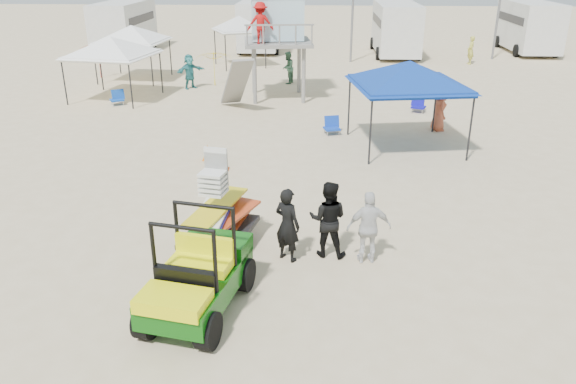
# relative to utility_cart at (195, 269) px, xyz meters

# --- Properties ---
(ground) EXTENTS (140.00, 140.00, 0.00)m
(ground) POSITION_rel_utility_cart_xyz_m (1.00, -0.34, -0.90)
(ground) COLOR beige
(ground) RESTS_ON ground
(utility_cart) EXTENTS (1.74, 2.73, 1.92)m
(utility_cart) POSITION_rel_utility_cart_xyz_m (0.00, 0.00, 0.00)
(utility_cart) COLOR #0C4F0C
(utility_cart) RESTS_ON ground
(surf_trailer) EXTENTS (1.61, 2.45, 2.06)m
(surf_trailer) POSITION_rel_utility_cart_xyz_m (0.01, 2.34, -0.05)
(surf_trailer) COLOR black
(surf_trailer) RESTS_ON ground
(man_left) EXTENTS (0.71, 0.65, 1.63)m
(man_left) POSITION_rel_utility_cart_xyz_m (1.52, 2.04, -0.08)
(man_left) COLOR black
(man_left) RESTS_ON ground
(man_mid) EXTENTS (0.91, 0.75, 1.70)m
(man_mid) POSITION_rel_utility_cart_xyz_m (2.37, 2.29, -0.04)
(man_mid) COLOR black
(man_mid) RESTS_ON ground
(man_right) EXTENTS (0.98, 0.51, 1.59)m
(man_right) POSITION_rel_utility_cart_xyz_m (3.22, 2.04, -0.10)
(man_right) COLOR silver
(man_right) RESTS_ON ground
(lifeguard_tower) EXTENTS (3.26, 3.26, 4.64)m
(lifeguard_tower) POSITION_rel_utility_cart_xyz_m (0.14, 16.99, 2.56)
(lifeguard_tower) COLOR gray
(lifeguard_tower) RESTS_ON ground
(canopy_blue) EXTENTS (3.84, 3.84, 3.31)m
(canopy_blue) POSITION_rel_utility_cart_xyz_m (5.03, 9.95, 1.87)
(canopy_blue) COLOR black
(canopy_blue) RESTS_ON ground
(canopy_white_a) EXTENTS (3.72, 3.72, 3.16)m
(canopy_white_a) POSITION_rel_utility_cart_xyz_m (-7.10, 16.30, 1.72)
(canopy_white_a) COLOR black
(canopy_white_a) RESTS_ON ground
(canopy_white_b) EXTENTS (3.30, 3.30, 3.17)m
(canopy_white_b) POSITION_rel_utility_cart_xyz_m (-7.56, 20.62, 1.73)
(canopy_white_b) COLOR black
(canopy_white_b) RESTS_ON ground
(canopy_white_c) EXTENTS (3.34, 3.34, 3.27)m
(canopy_white_c) POSITION_rel_utility_cart_xyz_m (-2.58, 24.73, 1.83)
(canopy_white_c) COLOR black
(canopy_white_c) RESTS_ON ground
(umbrella_a) EXTENTS (2.59, 2.62, 1.84)m
(umbrella_a) POSITION_rel_utility_cart_xyz_m (-9.55, 20.92, 0.03)
(umbrella_a) COLOR red
(umbrella_a) RESTS_ON ground
(umbrella_b) EXTENTS (2.22, 2.25, 1.70)m
(umbrella_b) POSITION_rel_utility_cart_xyz_m (-3.12, 19.36, -0.05)
(umbrella_b) COLOR yellow
(umbrella_b) RESTS_ON ground
(cone_near) EXTENTS (0.34, 0.34, 0.50)m
(cone_near) POSITION_rel_utility_cart_xyz_m (-0.74, 7.38, -0.65)
(cone_near) COLOR #DD4706
(cone_near) RESTS_ON ground
(cone_far) EXTENTS (0.34, 0.34, 0.50)m
(cone_far) POSITION_rel_utility_cart_xyz_m (-1.38, 8.25, -0.65)
(cone_far) COLOR orange
(cone_far) RESTS_ON ground
(beach_chair_a) EXTENTS (0.72, 0.81, 0.64)m
(beach_chair_a) POSITION_rel_utility_cart_xyz_m (-6.69, 15.24, -0.58)
(beach_chair_a) COLOR #0F44AC
(beach_chair_a) RESTS_ON ground
(beach_chair_b) EXTENTS (0.66, 0.71, 0.64)m
(beach_chair_b) POSITION_rel_utility_cart_xyz_m (2.61, 11.36, -0.58)
(beach_chair_b) COLOR #113CB8
(beach_chair_b) RESTS_ON ground
(beach_chair_c) EXTENTS (0.69, 0.75, 0.64)m
(beach_chair_c) POSITION_rel_utility_cart_xyz_m (6.25, 14.73, -0.58)
(beach_chair_c) COLOR #100FA4
(beach_chair_c) RESTS_ON ground
(rv_far_left) EXTENTS (2.64, 6.80, 3.25)m
(rv_far_left) POSITION_rel_utility_cart_xyz_m (-11.00, 29.65, 0.90)
(rv_far_left) COLOR silver
(rv_far_left) RESTS_ON ground
(rv_mid_left) EXTENTS (2.65, 6.50, 3.25)m
(rv_mid_left) POSITION_rel_utility_cart_xyz_m (-2.00, 31.15, 0.90)
(rv_mid_left) COLOR silver
(rv_mid_left) RESTS_ON ground
(rv_mid_right) EXTENTS (2.64, 7.00, 3.25)m
(rv_mid_right) POSITION_rel_utility_cart_xyz_m (7.00, 29.65, 0.90)
(rv_mid_right) COLOR silver
(rv_mid_right) RESTS_ON ground
(rv_far_right) EXTENTS (2.64, 6.60, 3.25)m
(rv_far_right) POSITION_rel_utility_cart_xyz_m (16.00, 31.15, 0.90)
(rv_far_right) COLOR silver
(rv_far_right) RESTS_ON ground
(distant_beachgoers) EXTENTS (16.26, 14.96, 1.66)m
(distant_beachgoers) POSITION_rel_utility_cart_xyz_m (1.19, 18.57, -0.08)
(distant_beachgoers) COLOR gold
(distant_beachgoers) RESTS_ON ground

